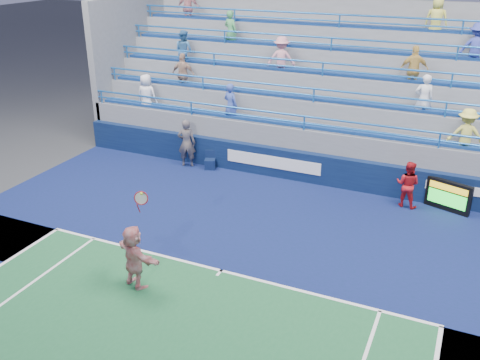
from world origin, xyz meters
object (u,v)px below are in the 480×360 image
at_px(tennis_player, 134,257).
at_px(ball_girl, 408,184).
at_px(judge_chair, 210,163).
at_px(line_judge, 187,143).
at_px(serve_speed_board, 448,196).

relative_size(tennis_player, ball_girl, 1.71).
xyz_separation_m(judge_chair, line_judge, (-0.94, -0.10, 0.71)).
xyz_separation_m(serve_speed_board, tennis_player, (-6.70, -7.55, 0.33)).
relative_size(judge_chair, tennis_player, 0.26).
distance_m(tennis_player, line_judge, 7.96).
distance_m(tennis_player, ball_girl, 9.13).
bearing_deg(serve_speed_board, line_judge, -179.56).
bearing_deg(ball_girl, line_judge, 8.16).
xyz_separation_m(judge_chair, tennis_player, (1.80, -7.58, 0.61)).
bearing_deg(ball_girl, serve_speed_board, -160.58).
bearing_deg(ball_girl, tennis_player, 62.57).
height_order(serve_speed_board, line_judge, line_judge).
height_order(serve_speed_board, ball_girl, ball_girl).
xyz_separation_m(tennis_player, line_judge, (-2.74, 7.47, 0.10)).
distance_m(serve_speed_board, tennis_player, 10.10).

